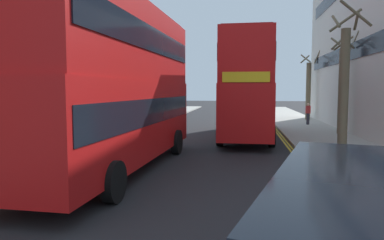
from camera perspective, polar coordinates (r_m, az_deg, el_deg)
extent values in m
cube|color=#ADA89E|center=(16.85, 23.34, -4.69)|extent=(4.00, 80.00, 0.14)
cube|color=#ADA89E|center=(18.40, -19.78, -3.80)|extent=(4.00, 80.00, 0.14)
cube|color=yellow|center=(14.49, 17.32, -6.28)|extent=(0.10, 56.00, 0.01)
cube|color=yellow|center=(14.47, 16.69, -6.28)|extent=(0.10, 56.00, 0.01)
cube|color=red|center=(12.29, -11.78, 0.06)|extent=(2.98, 10.90, 2.60)
cube|color=red|center=(12.35, -11.99, 11.93)|extent=(2.92, 10.68, 2.50)
cube|color=black|center=(12.27, -11.80, 1.45)|extent=(2.99, 10.47, 0.84)
cube|color=black|center=(12.36, -11.99, 12.39)|extent=(2.97, 10.26, 0.80)
cube|color=yellow|center=(17.35, -4.99, 6.63)|extent=(2.00, 0.15, 0.44)
cube|color=maroon|center=(12.58, -12.09, 17.82)|extent=(2.68, 9.81, 0.10)
cylinder|color=black|center=(15.98, -11.24, -3.25)|extent=(0.35, 1.05, 1.04)
cylinder|color=black|center=(15.22, -2.46, -3.57)|extent=(0.35, 1.05, 1.04)
cylinder|color=black|center=(10.19, -25.64, -8.25)|extent=(0.35, 1.05, 1.04)
cylinder|color=black|center=(8.96, -12.48, -9.65)|extent=(0.35, 1.05, 1.04)
cube|color=red|center=(20.69, 8.75, 2.01)|extent=(2.70, 10.84, 2.60)
cube|color=red|center=(20.73, 8.84, 9.07)|extent=(2.64, 10.63, 2.50)
cube|color=black|center=(20.68, 8.76, 2.84)|extent=(2.72, 10.41, 0.84)
cube|color=black|center=(20.73, 8.85, 9.34)|extent=(2.70, 10.20, 0.80)
cube|color=yellow|center=(15.30, 8.63, 6.84)|extent=(2.00, 0.10, 0.44)
cube|color=maroon|center=(20.86, 8.89, 12.63)|extent=(2.43, 9.76, 0.10)
cylinder|color=black|center=(17.49, 12.69, -2.58)|extent=(0.32, 1.05, 1.04)
cylinder|color=black|center=(17.52, 4.50, -2.47)|extent=(0.32, 1.05, 1.04)
cylinder|color=black|center=(24.14, 11.76, -0.54)|extent=(0.32, 1.05, 1.04)
cylinder|color=black|center=(24.16, 5.82, -0.46)|extent=(0.32, 1.05, 1.04)
cylinder|color=#2D2D38|center=(28.15, 18.09, 0.17)|extent=(0.22, 0.22, 0.85)
cube|color=red|center=(28.11, 18.13, 1.60)|extent=(0.34, 0.22, 0.56)
sphere|color=beige|center=(28.09, 18.15, 2.39)|extent=(0.20, 0.20, 0.20)
cylinder|color=#6B6047|center=(22.88, 22.87, 4.21)|extent=(0.39, 0.39, 5.01)
cylinder|color=#6B6047|center=(23.24, 24.70, 11.48)|extent=(0.14, 1.36, 1.00)
cylinder|color=#6B6047|center=(23.62, 23.18, 11.28)|extent=(1.18, 0.48, 0.89)
cylinder|color=#6B6047|center=(23.29, 22.21, 11.17)|extent=(0.79, 0.69, 0.70)
cylinder|color=#6B6047|center=(22.70, 22.29, 11.39)|extent=(0.63, 0.90, 0.74)
cylinder|color=#6B6047|center=(22.70, 23.76, 11.26)|extent=(0.87, 0.45, 0.68)
cylinder|color=#6B6047|center=(17.33, 23.18, 4.62)|extent=(0.41, 0.41, 5.31)
cylinder|color=#6B6047|center=(17.64, 24.86, 14.16)|extent=(0.23, 0.88, 0.66)
cylinder|color=#6B6047|center=(18.28, 23.37, 14.45)|extent=(1.38, 0.38, 1.02)
cylinder|color=#6B6047|center=(17.44, 22.11, 14.45)|extent=(0.22, 0.95, 0.71)
cylinder|color=#6B6047|center=(17.01, 24.83, 15.30)|extent=(1.48, 0.51, 1.10)
cylinder|color=#6B6047|center=(32.91, 18.15, 4.40)|extent=(0.41, 0.41, 4.98)
cylinder|color=#6B6047|center=(33.25, 19.45, 9.50)|extent=(0.30, 1.43, 1.05)
cylinder|color=#6B6047|center=(33.36, 17.68, 9.28)|extent=(0.90, 0.70, 0.77)
cylinder|color=#6B6047|center=(32.64, 17.77, 9.39)|extent=(0.80, 0.83, 0.77)
cube|color=black|center=(22.67, 24.96, 10.21)|extent=(0.04, 24.64, 1.00)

